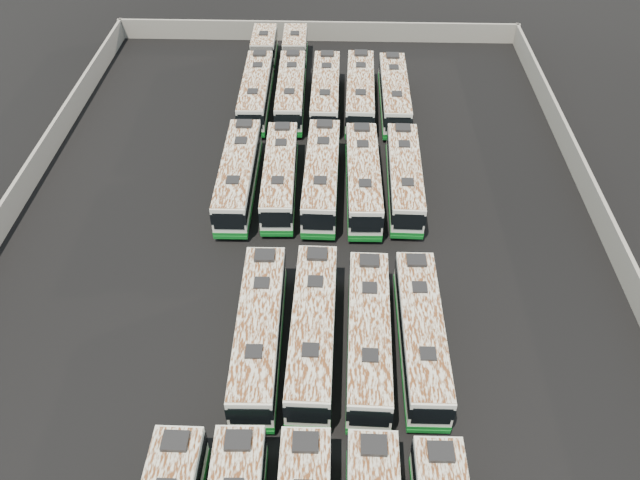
{
  "coord_description": "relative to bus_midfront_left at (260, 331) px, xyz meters",
  "views": [
    {
      "loc": [
        2.34,
        -31.58,
        31.19
      ],
      "look_at": [
        1.36,
        0.74,
        1.6
      ],
      "focal_mm": 35.0,
      "sensor_mm": 36.0,
      "label": 1
    }
  ],
  "objects": [
    {
      "name": "bus_midback_right",
      "position": [
        6.57,
        15.65,
        -0.02
      ],
      "size": [
        2.69,
        11.94,
        3.35
      ],
      "rotation": [
        0.0,
        0.0,
        0.01
      ],
      "color": "silver",
      "rests_on": "ground"
    },
    {
      "name": "bus_midback_center",
      "position": [
        3.31,
        15.88,
        0.01
      ],
      "size": [
        2.78,
        12.17,
        3.42
      ],
      "rotation": [
        0.0,
        0.0,
        -0.02
      ],
      "color": "silver",
      "rests_on": "ground"
    },
    {
      "name": "bus_back_right",
      "position": [
        6.57,
        29.11,
        -0.0
      ],
      "size": [
        2.82,
        12.11,
        3.4
      ],
      "rotation": [
        0.0,
        0.0,
        -0.02
      ],
      "color": "silver",
      "rests_on": "ground"
    },
    {
      "name": "perimeter_wall",
      "position": [
        2.04,
        7.69,
        -0.64
      ],
      "size": [
        45.2,
        73.2,
        2.2
      ],
      "color": "gray",
      "rests_on": "ground"
    },
    {
      "name": "bus_midback_left",
      "position": [
        0.01,
        15.87,
        -0.07
      ],
      "size": [
        2.74,
        11.64,
        3.26
      ],
      "rotation": [
        0.0,
        0.0,
        0.03
      ],
      "color": "silver",
      "rests_on": "ground"
    },
    {
      "name": "ground",
      "position": [
        2.04,
        7.69,
        -1.74
      ],
      "size": [
        140.0,
        140.0,
        0.0
      ],
      "primitive_type": "plane",
      "color": "black",
      "rests_on": "ground"
    },
    {
      "name": "bus_back_far_right",
      "position": [
        9.78,
        28.99,
        -0.05
      ],
      "size": [
        2.54,
        11.75,
        3.31
      ],
      "rotation": [
        0.0,
        0.0,
        -0.0
      ],
      "color": "silver",
      "rests_on": "ground"
    },
    {
      "name": "bus_back_center",
      "position": [
        3.31,
        29.03,
        -0.03
      ],
      "size": [
        2.6,
        11.91,
        3.35
      ],
      "rotation": [
        0.0,
        0.0,
        -0.01
      ],
      "color": "silver",
      "rests_on": "ground"
    },
    {
      "name": "bus_back_left",
      "position": [
        -0.04,
        32.33,
        -0.05
      ],
      "size": [
        2.84,
        18.27,
        3.31
      ],
      "rotation": [
        0.0,
        0.0,
        0.02
      ],
      "color": "silver",
      "rests_on": "ground"
    },
    {
      "name": "bus_midback_far_right",
      "position": [
        9.84,
        15.93,
        -0.07
      ],
      "size": [
        2.69,
        11.66,
        3.27
      ],
      "rotation": [
        0.0,
        0.0,
        -0.02
      ],
      "color": "silver",
      "rests_on": "ground"
    },
    {
      "name": "bus_midfront_center",
      "position": [
        3.23,
        0.2,
        0.01
      ],
      "size": [
        2.76,
        12.16,
        3.42
      ],
      "rotation": [
        0.0,
        0.0,
        -0.02
      ],
      "color": "silver",
      "rests_on": "ground"
    },
    {
      "name": "bus_midfront_right",
      "position": [
        6.58,
        -0.07,
        -0.05
      ],
      "size": [
        2.75,
        11.81,
        3.31
      ],
      "rotation": [
        0.0,
        0.0,
        -0.02
      ],
      "color": "silver",
      "rests_on": "ground"
    },
    {
      "name": "bus_back_far_left",
      "position": [
        -3.34,
        32.21,
        -0.05
      ],
      "size": [
        2.78,
        18.28,
        3.31
      ],
      "rotation": [
        0.0,
        0.0,
        0.02
      ],
      "color": "silver",
      "rests_on": "ground"
    },
    {
      "name": "bus_midfront_left",
      "position": [
        0.0,
        0.0,
        0.0
      ],
      "size": [
        2.76,
        12.12,
        3.4
      ],
      "rotation": [
        0.0,
        0.0,
        0.02
      ],
      "color": "silver",
      "rests_on": "ground"
    },
    {
      "name": "bus_midfront_far_right",
      "position": [
        9.74,
        0.13,
        -0.06
      ],
      "size": [
        2.51,
        11.65,
        3.28
      ],
      "rotation": [
        0.0,
        0.0,
        0.0
      ],
      "color": "silver",
      "rests_on": "ground"
    },
    {
      "name": "bus_midback_far_left",
      "position": [
        -3.27,
        15.73,
        0.0
      ],
      "size": [
        2.67,
        12.13,
        3.41
      ],
      "rotation": [
        0.0,
        0.0,
        0.01
      ],
      "color": "silver",
      "rests_on": "ground"
    }
  ]
}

